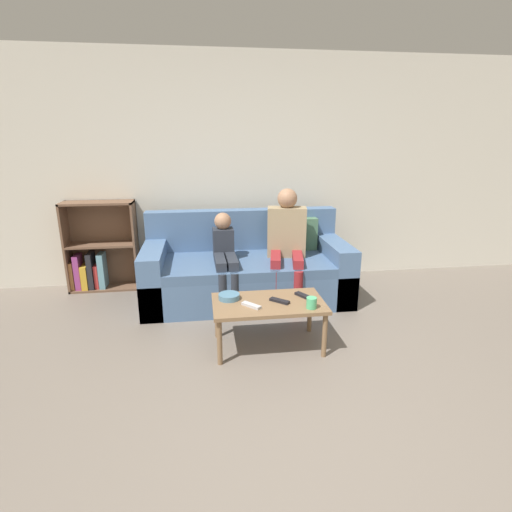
{
  "coord_description": "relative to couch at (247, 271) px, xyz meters",
  "views": [
    {
      "loc": [
        -0.59,
        -1.81,
        1.69
      ],
      "look_at": [
        -0.11,
        1.67,
        0.64
      ],
      "focal_mm": 28.0,
      "sensor_mm": 36.0,
      "label": 1
    }
  ],
  "objects": [
    {
      "name": "tv_remote_2",
      "position": [
        0.36,
        -1.04,
        0.12
      ],
      "size": [
        0.13,
        0.17,
        0.02
      ],
      "rotation": [
        0.0,
        0.0,
        0.53
      ],
      "color": "black",
      "rests_on": "coffee_table"
    },
    {
      "name": "person_adult",
      "position": [
        0.41,
        -0.09,
        0.39
      ],
      "size": [
        0.48,
        0.72,
        1.18
      ],
      "rotation": [
        0.0,
        0.0,
        -0.19
      ],
      "color": "maroon",
      "rests_on": "ground_plane"
    },
    {
      "name": "person_child",
      "position": [
        -0.24,
        -0.17,
        0.24
      ],
      "size": [
        0.23,
        0.67,
        0.94
      ],
      "rotation": [
        0.0,
        0.0,
        0.02
      ],
      "color": "#282D38",
      "rests_on": "ground_plane"
    },
    {
      "name": "couch",
      "position": [
        0.0,
        0.0,
        0.0
      ],
      "size": [
        2.13,
        0.99,
        0.9
      ],
      "color": "#4C6B93",
      "rests_on": "ground_plane"
    },
    {
      "name": "bookshelf",
      "position": [
        -1.64,
        0.51,
        0.11
      ],
      "size": [
        0.77,
        0.28,
        1.01
      ],
      "color": "brown",
      "rests_on": "ground_plane"
    },
    {
      "name": "coffee_table",
      "position": [
        0.05,
        -1.1,
        0.06
      ],
      "size": [
        0.91,
        0.52,
        0.4
      ],
      "color": "brown",
      "rests_on": "ground_plane"
    },
    {
      "name": "tv_remote_1",
      "position": [
        -0.1,
        -1.18,
        0.12
      ],
      "size": [
        0.15,
        0.16,
        0.02
      ],
      "rotation": [
        0.0,
        0.0,
        0.74
      ],
      "color": "#B7B7BC",
      "rests_on": "coffee_table"
    },
    {
      "name": "snack_bowl",
      "position": [
        -0.26,
        -1.0,
        0.13
      ],
      "size": [
        0.17,
        0.17,
        0.05
      ],
      "color": "teal",
      "rests_on": "coffee_table"
    },
    {
      "name": "wall_back",
      "position": [
        0.13,
        0.66,
        1.0
      ],
      "size": [
        12.0,
        0.06,
        2.6
      ],
      "color": "beige",
      "rests_on": "ground_plane"
    },
    {
      "name": "tv_remote_0",
      "position": [
        0.14,
        -1.12,
        0.12
      ],
      "size": [
        0.16,
        0.15,
        0.02
      ],
      "rotation": [
        0.0,
        0.0,
        0.84
      ],
      "color": "black",
      "rests_on": "coffee_table"
    },
    {
      "name": "ground_plane",
      "position": [
        0.13,
        -2.24,
        -0.3
      ],
      "size": [
        22.0,
        22.0,
        0.0
      ],
      "primitive_type": "plane",
      "color": "#70665B"
    },
    {
      "name": "cup_near",
      "position": [
        0.36,
        -1.27,
        0.15
      ],
      "size": [
        0.08,
        0.08,
        0.09
      ],
      "color": "#4CB77A",
      "rests_on": "coffee_table"
    }
  ]
}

